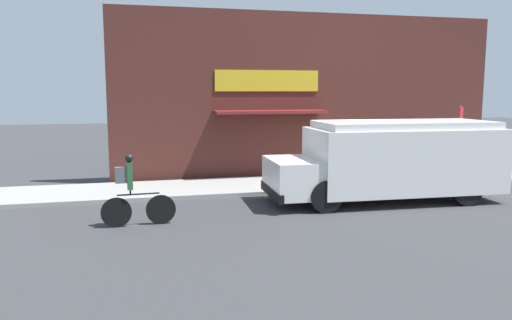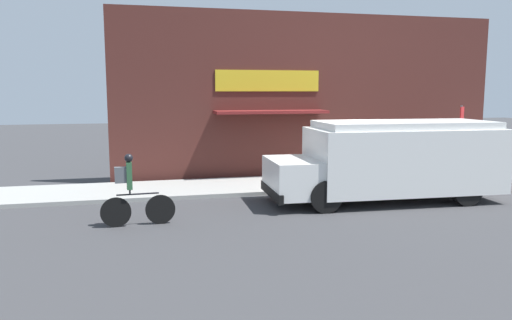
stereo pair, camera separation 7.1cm
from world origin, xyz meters
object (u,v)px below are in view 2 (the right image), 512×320
Objects in this scene: school_bus at (392,159)px; cyclist at (133,192)px; trash_bin at (422,161)px; stop_sign_post at (461,130)px.

cyclist is at bearing -169.57° from school_bus.
school_bus is at bearing 5.29° from cyclist.
school_bus is 4.09m from trash_bin.
stop_sign_post is at bearing 33.14° from school_bus.
trash_bin is (9.80, 3.95, -0.16)m from cyclist.
stop_sign_post is at bearing 13.90° from cyclist.
school_bus is 3.88× the size of cyclist.
stop_sign_post is 2.48× the size of trash_bin.
stop_sign_post is at bearing -36.48° from trash_bin.
school_bus reaches higher than trash_bin.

